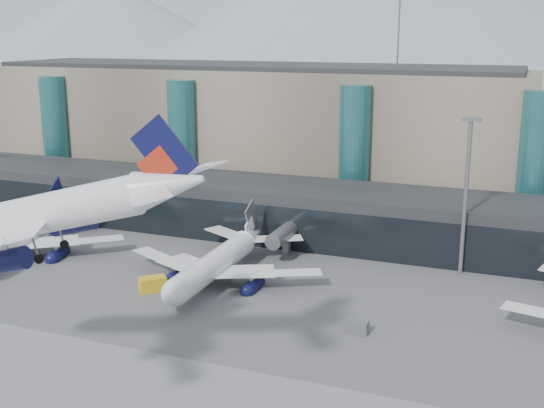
# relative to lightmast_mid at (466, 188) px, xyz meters

# --- Properties ---
(ground) EXTENTS (900.00, 900.00, 0.00)m
(ground) POSITION_rel_lightmast_mid_xyz_m (-30.00, -48.00, -14.42)
(ground) COLOR #515154
(ground) RESTS_ON ground
(concourse) EXTENTS (170.00, 27.00, 10.00)m
(concourse) POSITION_rel_lightmast_mid_xyz_m (-30.02, 9.73, -9.45)
(concourse) COLOR black
(concourse) RESTS_ON ground
(terminal_main) EXTENTS (130.00, 30.00, 31.00)m
(terminal_main) POSITION_rel_lightmast_mid_xyz_m (-55.00, 42.00, 1.03)
(terminal_main) COLOR gray
(terminal_main) RESTS_ON ground
(teal_towers) EXTENTS (116.40, 19.40, 46.00)m
(teal_towers) POSITION_rel_lightmast_mid_xyz_m (-44.99, 26.01, -0.41)
(teal_towers) COLOR #26686D
(teal_towers) RESTS_ON ground
(mountain_ridge) EXTENTS (910.00, 400.00, 110.00)m
(mountain_ridge) POSITION_rel_lightmast_mid_xyz_m (-14.03, 332.00, 31.33)
(mountain_ridge) COLOR gray
(mountain_ridge) RESTS_ON ground
(lightmast_mid) EXTENTS (3.00, 1.20, 25.60)m
(lightmast_mid) POSITION_rel_lightmast_mid_xyz_m (0.00, 0.00, 0.00)
(lightmast_mid) COLOR slate
(lightmast_mid) RESTS_ON ground
(hero_jet) EXTENTS (34.52, 34.45, 11.20)m
(hero_jet) POSITION_rel_lightmast_mid_xyz_m (-33.42, -56.98, 7.96)
(hero_jet) COLOR white
(hero_jet) RESTS_ON ground
(jet_parked_left) EXTENTS (36.51, 37.59, 12.08)m
(jet_parked_left) POSITION_rel_lightmast_mid_xyz_m (-74.31, -15.52, -9.85)
(jet_parked_left) COLOR white
(jet_parked_left) RESTS_ON ground
(jet_parked_mid) EXTENTS (35.10, 33.83, 11.30)m
(jet_parked_mid) POSITION_rel_lightmast_mid_xyz_m (-35.59, -15.58, -10.15)
(jet_parked_mid) COLOR white
(jet_parked_mid) RESTS_ON ground
(veh_a) EXTENTS (3.28, 2.39, 1.65)m
(veh_a) POSITION_rel_lightmast_mid_xyz_m (-69.83, -15.39, -13.59)
(veh_a) COLOR silver
(veh_a) RESTS_ON ground
(veh_c) EXTENTS (3.17, 1.72, 1.74)m
(veh_c) POSITION_rel_lightmast_mid_xyz_m (-10.29, -28.29, -13.55)
(veh_c) COLOR #515257
(veh_c) RESTS_ON ground
(veh_h) EXTENTS (4.31, 4.35, 2.22)m
(veh_h) POSITION_rel_lightmast_mid_xyz_m (-43.02, -25.05, -13.31)
(veh_h) COLOR gold
(veh_h) RESTS_ON ground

